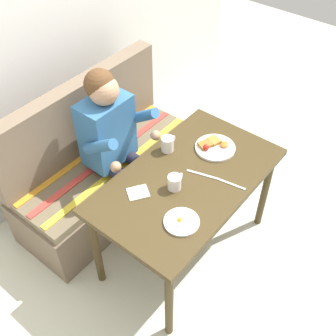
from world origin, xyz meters
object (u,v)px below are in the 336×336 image
object	(u,v)px
coffee_mug_second	(168,144)
napkin	(138,193)
table	(187,187)
person	(115,137)
knife	(203,175)
fork	(232,184)
plate_breakfast	(214,147)
plate_eggs	(182,222)
couch	(104,169)
coffee_mug	(175,182)

from	to	relation	value
coffee_mug_second	napkin	bearing A→B (deg)	-166.04
coffee_mug_second	napkin	size ratio (longest dim) A/B	0.98
table	person	size ratio (longest dim) A/B	0.99
coffee_mug_second	knife	bearing A→B (deg)	-98.27
fork	knife	world-z (taller)	same
coffee_mug_second	table	bearing A→B (deg)	-115.81
table	person	xyz separation A→B (m)	(-0.01, 0.59, 0.09)
plate_breakfast	plate_eggs	world-z (taller)	plate_breakfast
plate_breakfast	napkin	bearing A→B (deg)	168.04
fork	couch	bearing A→B (deg)	86.85
napkin	fork	bearing A→B (deg)	-44.47
couch	plate_eggs	distance (m)	1.07
couch	plate_breakfast	bearing A→B (deg)	-66.72
plate_eggs	napkin	world-z (taller)	plate_eggs
plate_eggs	coffee_mug	size ratio (longest dim) A/B	1.66
napkin	plate_eggs	bearing A→B (deg)	-92.60
plate_breakfast	couch	bearing A→B (deg)	113.28
person	knife	distance (m)	0.65
table	coffee_mug	distance (m)	0.17
coffee_mug	knife	distance (m)	0.20
table	knife	size ratio (longest dim) A/B	6.00
coffee_mug	table	bearing A→B (deg)	-6.50
knife	coffee_mug_second	bearing A→B (deg)	65.03
person	fork	size ratio (longest dim) A/B	7.13
couch	plate_breakfast	world-z (taller)	couch
napkin	knife	size ratio (longest dim) A/B	0.60
table	napkin	xyz separation A→B (m)	(-0.28, 0.15, 0.09)
plate_breakfast	napkin	size ratio (longest dim) A/B	2.15
table	couch	world-z (taller)	couch
table	fork	world-z (taller)	fork
couch	fork	size ratio (longest dim) A/B	8.47
table	couch	distance (m)	0.83
person	coffee_mug_second	bearing A→B (deg)	-69.06
plate_eggs	knife	world-z (taller)	plate_eggs
person	napkin	size ratio (longest dim) A/B	10.10
fork	table	bearing A→B (deg)	106.80
couch	person	xyz separation A→B (m)	(-0.01, -0.17, 0.41)
table	napkin	distance (m)	0.32
table	napkin	world-z (taller)	napkin
napkin	knife	world-z (taller)	napkin
plate_breakfast	knife	distance (m)	0.25
coffee_mug_second	knife	world-z (taller)	coffee_mug_second
person	table	bearing A→B (deg)	-89.03
person	fork	distance (m)	0.84
couch	napkin	world-z (taller)	couch
plate_breakfast	knife	xyz separation A→B (m)	(-0.24, -0.08, -0.01)
knife	table	bearing A→B (deg)	127.62
person	coffee_mug	xyz separation A→B (m)	(-0.10, -0.58, 0.04)
fork	coffee_mug	bearing A→B (deg)	122.73
couch	fork	distance (m)	1.08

